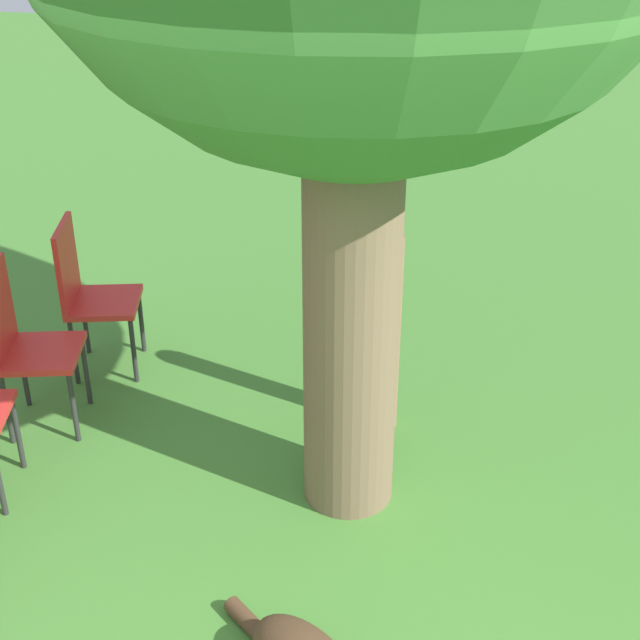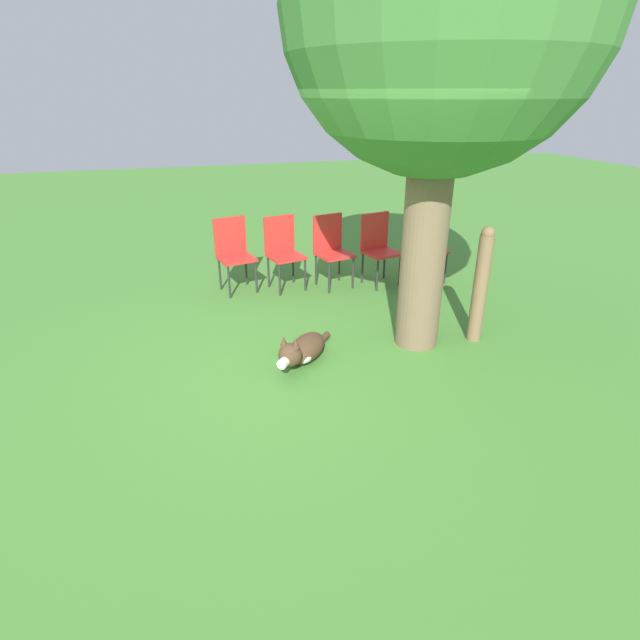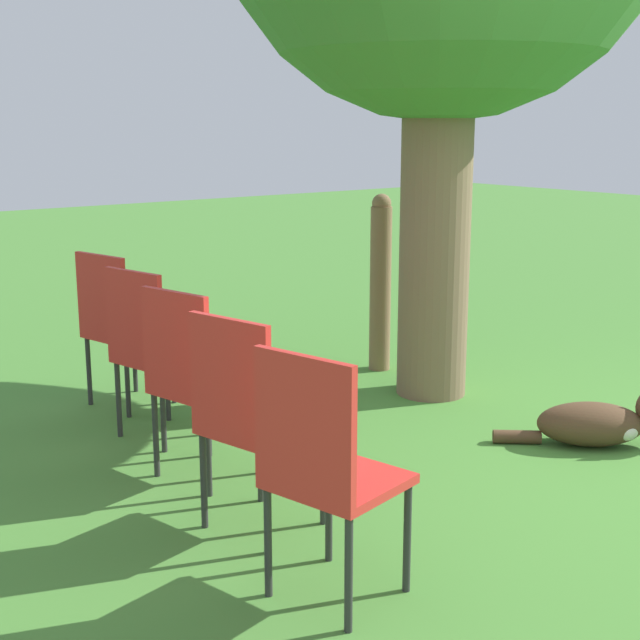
{
  "view_description": "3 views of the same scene",
  "coord_description": "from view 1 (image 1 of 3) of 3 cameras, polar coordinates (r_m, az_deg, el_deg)",
  "views": [
    {
      "loc": [
        0.38,
        -2.38,
        2.93
      ],
      "look_at": [
        -0.24,
        1.12,
        1.04
      ],
      "focal_mm": 50.0,
      "sensor_mm": 36.0,
      "label": 1
    },
    {
      "loc": [
        4.22,
        -1.14,
        2.49
      ],
      "look_at": [
        -0.11,
        0.14,
        0.41
      ],
      "focal_mm": 28.0,
      "sensor_mm": 36.0,
      "label": 2
    },
    {
      "loc": [
        -4.1,
        -2.8,
        1.75
      ],
      "look_at": [
        -1.18,
        1.02,
        0.67
      ],
      "focal_mm": 50.0,
      "sensor_mm": 36.0,
      "label": 3
    }
  ],
  "objects": [
    {
      "name": "red_chair_3",
      "position": [
        5.14,
        -18.5,
        -1.11
      ],
      "size": [
        0.51,
        0.52,
        0.97
      ],
      "rotation": [
        0.0,
        0.0,
        0.23
      ],
      "color": "red",
      "rests_on": "ground_plane"
    },
    {
      "name": "red_chair_4",
      "position": [
        5.61,
        -14.64,
        1.98
      ],
      "size": [
        0.51,
        0.52,
        0.97
      ],
      "rotation": [
        0.0,
        0.0,
        0.23
      ],
      "color": "red",
      "rests_on": "ground_plane"
    },
    {
      "name": "fence_post",
      "position": [
        4.84,
        4.32,
        -0.4
      ],
      "size": [
        0.15,
        0.15,
        1.26
      ],
      "color": "#846647",
      "rests_on": "ground_plane"
    }
  ]
}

